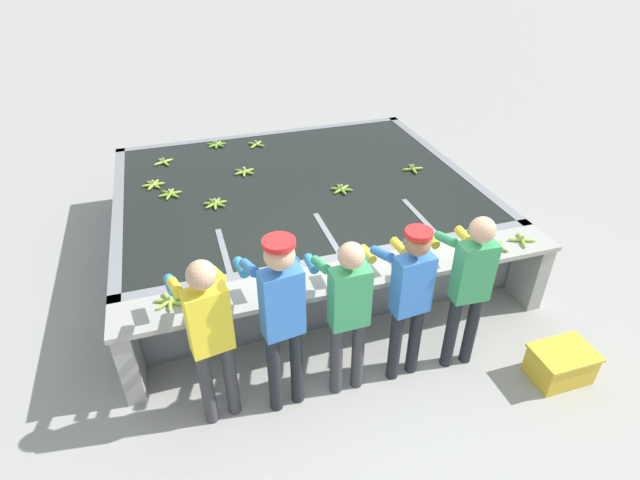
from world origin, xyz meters
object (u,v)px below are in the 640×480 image
worker_3 (409,292)px  banana_bunch_floating_7 (256,144)px  banana_bunch_floating_6 (215,203)px  banana_bunch_ledge_0 (170,301)px  banana_bunch_ledge_2 (522,240)px  banana_bunch_floating_2 (170,194)px  crate (561,364)px  worker_1 (281,310)px  banana_bunch_ledge_1 (495,246)px  banana_bunch_floating_5 (413,169)px  worker_2 (347,306)px  worker_4 (469,281)px  banana_bunch_floating_4 (216,144)px  knife_0 (347,273)px  banana_bunch_floating_1 (244,172)px  banana_bunch_floating_8 (163,162)px  banana_bunch_floating_3 (341,189)px  banana_bunch_floating_0 (153,185)px  worker_0 (209,329)px

worker_3 → banana_bunch_floating_7: size_ratio=6.94×
worker_3 → banana_bunch_floating_6: size_ratio=5.62×
banana_bunch_ledge_0 → banana_bunch_ledge_2: (3.44, -0.11, 0.00)m
banana_bunch_floating_2 → crate: (3.16, -3.12, -0.67)m
worker_1 → banana_bunch_ledge_1: (2.30, 0.51, -0.21)m
banana_bunch_ledge_0 → banana_bunch_floating_5: bearing=28.9°
worker_2 → worker_4: (1.10, -0.03, 0.03)m
banana_bunch_floating_4 → worker_1: bearing=-90.3°
worker_2 → worker_3: (0.55, -0.00, 0.02)m
banana_bunch_floating_2 → knife_0: size_ratio=0.88×
banana_bunch_floating_4 → banana_bunch_ledge_0: 3.42m
worker_1 → worker_3: (1.10, 0.02, -0.10)m
banana_bunch_floating_1 → banana_bunch_ledge_1: banana_bunch_ledge_1 is taller
banana_bunch_ledge_0 → crate: banana_bunch_ledge_0 is taller
banana_bunch_floating_1 → banana_bunch_ledge_2: (2.38, -2.42, 0.00)m
banana_bunch_floating_5 → banana_bunch_floating_6: bearing=-176.7°
banana_bunch_floating_1 → banana_bunch_floating_5: size_ratio=1.00×
banana_bunch_floating_2 → worker_2: bearing=-64.2°
worker_2 → crate: worker_2 is taller
banana_bunch_floating_8 → banana_bunch_floating_7: bearing=9.5°
banana_bunch_floating_7 → banana_bunch_ledge_0: 3.43m
banana_bunch_floating_3 → banana_bunch_ledge_1: size_ratio=1.08×
banana_bunch_ledge_1 → banana_bunch_floating_0: bearing=142.8°
banana_bunch_floating_1 → banana_bunch_ledge_2: bearing=-45.5°
worker_1 → banana_bunch_floating_5: (2.32, 2.37, -0.21)m
worker_3 → banana_bunch_floating_8: size_ratio=5.83×
banana_bunch_floating_2 → banana_bunch_floating_7: (1.26, 1.16, 0.00)m
worker_4 → knife_0: size_ratio=4.98×
banana_bunch_floating_4 → banana_bunch_floating_6: (-0.25, -1.72, 0.00)m
worker_0 → banana_bunch_floating_5: 3.70m
banana_bunch_floating_2 → banana_bunch_ledge_0: 1.99m
crate → banana_bunch_ledge_2: bearing=81.0°
worker_3 → knife_0: worker_3 is taller
banana_bunch_floating_0 → banana_bunch_floating_6: bearing=-46.9°
banana_bunch_floating_4 → banana_bunch_ledge_2: 4.29m
banana_bunch_floating_6 → banana_bunch_floating_3: bearing=-4.1°
banana_bunch_ledge_0 → worker_1: bearing=-37.6°
banana_bunch_floating_2 → banana_bunch_floating_3: bearing=-14.2°
worker_3 → banana_bunch_floating_1: (-0.87, 2.93, -0.11)m
worker_3 → banana_bunch_floating_2: worker_3 is taller
banana_bunch_floating_7 → banana_bunch_ledge_2: 3.85m
banana_bunch_floating_2 → banana_bunch_floating_7: size_ratio=1.25×
worker_3 → banana_bunch_floating_1: bearing=106.4°
banana_bunch_floating_2 → banana_bunch_ledge_1: size_ratio=1.08×
crate → worker_0: bearing=169.6°
banana_bunch_floating_8 → banana_bunch_ledge_0: size_ratio=0.96×
banana_bunch_floating_5 → crate: (0.14, -2.87, -0.67)m
worker_0 → banana_bunch_floating_8: 3.52m
banana_bunch_floating_7 → banana_bunch_ledge_1: banana_bunch_ledge_1 is taller
worker_4 → crate: 1.22m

